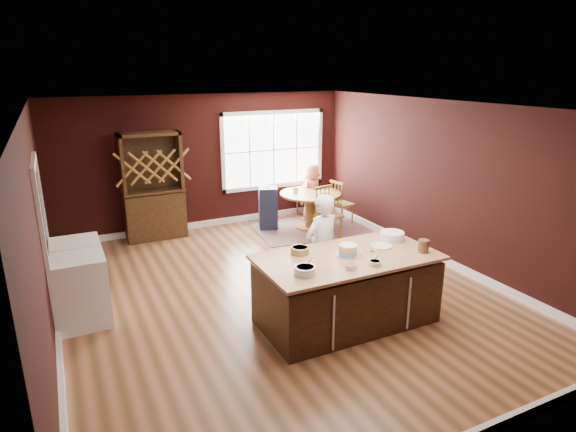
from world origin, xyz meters
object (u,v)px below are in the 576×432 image
(layer_cake, at_px, (348,250))
(high_chair, at_px, (268,207))
(dryer, at_px, (78,272))
(washer, at_px, (82,291))
(chair_south, at_px, (329,213))
(kitchen_island, at_px, (346,291))
(baker, at_px, (321,248))
(seated_woman, at_px, (312,192))
(hutch, at_px, (153,187))
(toddler, at_px, (270,190))
(chair_north, at_px, (307,194))
(chair_east, at_px, (342,202))
(dining_table, at_px, (310,203))

(layer_cake, bearing_deg, high_chair, 81.07)
(dryer, bearing_deg, washer, -90.00)
(chair_south, bearing_deg, high_chair, 114.80)
(kitchen_island, height_order, baker, baker)
(seated_woman, relative_size, high_chair, 1.36)
(kitchen_island, xyz_separation_m, hutch, (-1.56, 4.38, 0.59))
(kitchen_island, relative_size, toddler, 8.78)
(kitchen_island, height_order, hutch, hutch)
(baker, bearing_deg, washer, -26.82)
(chair_north, distance_m, toddler, 1.21)
(layer_cake, height_order, seated_woman, seated_woman)
(chair_north, xyz_separation_m, washer, (-4.84, -2.91, -0.04))
(seated_woman, bearing_deg, chair_north, -130.90)
(kitchen_island, bearing_deg, toddler, 80.27)
(chair_east, bearing_deg, baker, 131.35)
(dining_table, bearing_deg, chair_south, -90.32)
(dining_table, distance_m, toddler, 0.87)
(high_chair, distance_m, toddler, 0.36)
(chair_north, bearing_deg, high_chair, 13.58)
(chair_south, height_order, chair_north, chair_south)
(chair_north, bearing_deg, chair_south, 70.88)
(dining_table, distance_m, layer_cake, 3.85)
(washer, bearing_deg, chair_south, 17.31)
(dining_table, height_order, chair_south, chair_south)
(layer_cake, bearing_deg, washer, 155.49)
(chair_south, distance_m, seated_woman, 1.27)
(seated_woman, xyz_separation_m, hutch, (-3.28, 0.31, 0.41))
(chair_south, bearing_deg, chair_north, 66.36)
(hutch, bearing_deg, seated_woman, -5.37)
(chair_east, xyz_separation_m, seated_woman, (-0.43, 0.56, 0.13))
(layer_cake, bearing_deg, chair_east, 58.51)
(chair_east, height_order, washer, chair_east)
(kitchen_island, relative_size, high_chair, 2.51)
(dining_table, bearing_deg, chair_north, 65.84)
(hutch, bearing_deg, toddler, -11.27)
(layer_cake, bearing_deg, dining_table, 68.44)
(chair_east, distance_m, hutch, 3.85)
(kitchen_island, bearing_deg, seated_woman, 67.09)
(dryer, bearing_deg, kitchen_island, -34.19)
(chair_south, xyz_separation_m, seated_woman, (0.30, 1.23, 0.10))
(baker, bearing_deg, dryer, -37.41)
(toddler, xyz_separation_m, dryer, (-3.74, -1.86, -0.35))
(chair_east, height_order, hutch, hutch)
(seated_woman, height_order, dryer, seated_woman)
(baker, relative_size, chair_east, 1.61)
(high_chair, bearing_deg, hutch, -172.50)
(chair_south, xyz_separation_m, washer, (-4.49, -1.40, -0.05))
(chair_south, distance_m, high_chair, 1.35)
(layer_cake, bearing_deg, chair_north, 67.97)
(chair_east, relative_size, chair_south, 0.94)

